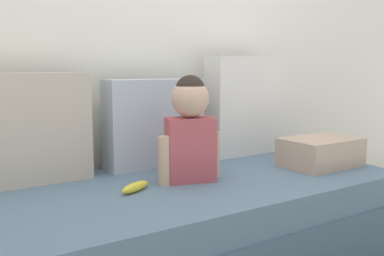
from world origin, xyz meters
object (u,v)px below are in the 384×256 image
object	(u,v)px
throw_pillow_center	(154,123)
banana	(135,187)
folded_blanket	(320,152)
toddler	(190,127)
throw_pillow_right	(246,105)
throw_pillow_left	(30,129)
couch	(192,223)

from	to	relation	value
throw_pillow_center	banana	distance (m)	0.53
throw_pillow_center	folded_blanket	size ratio (longest dim) A/B	1.33
toddler	banana	world-z (taller)	toddler
folded_blanket	throw_pillow_right	bearing A→B (deg)	102.40
throw_pillow_left	banana	xyz separation A→B (m)	(0.33, -0.39, -0.23)
throw_pillow_left	folded_blanket	xyz separation A→B (m)	(1.38, -0.49, -0.18)
couch	throw_pillow_right	world-z (taller)	throw_pillow_right
toddler	banana	size ratio (longest dim) A/B	2.90
folded_blanket	couch	bearing A→B (deg)	170.92
banana	folded_blanket	xyz separation A→B (m)	(1.04, -0.11, 0.06)
couch	folded_blanket	distance (m)	0.80
throw_pillow_left	throw_pillow_right	world-z (taller)	throw_pillow_right
throw_pillow_right	folded_blanket	xyz separation A→B (m)	(0.11, -0.49, -0.22)
throw_pillow_right	folded_blanket	size ratio (longest dim) A/B	1.48
banana	throw_pillow_left	bearing A→B (deg)	130.92
throw_pillow_left	toddler	distance (m)	0.73
throw_pillow_center	toddler	size ratio (longest dim) A/B	1.08
toddler	folded_blanket	distance (m)	0.78
folded_blanket	banana	bearing A→B (deg)	174.15
throw_pillow_left	toddler	bearing A→B (deg)	-30.05
toddler	banana	bearing A→B (deg)	-175.62
couch	throw_pillow_right	xyz separation A→B (m)	(0.63, 0.37, 0.50)
throw_pillow_left	throw_pillow_right	bearing A→B (deg)	0.00
couch	banana	distance (m)	0.38
couch	throw_pillow_left	xyz separation A→B (m)	(-0.63, 0.37, 0.46)
toddler	throw_pillow_left	bearing A→B (deg)	149.95
throw_pillow_center	banana	xyz separation A→B (m)	(-0.30, -0.39, -0.21)
throw_pillow_right	folded_blanket	world-z (taller)	throw_pillow_right
throw_pillow_center	banana	size ratio (longest dim) A/B	3.13
throw_pillow_right	toddler	size ratio (longest dim) A/B	1.20
couch	throw_pillow_center	distance (m)	0.58
couch	folded_blanket	xyz separation A→B (m)	(0.74, -0.12, 0.28)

